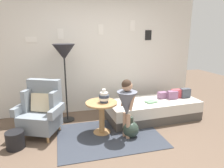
{
  "coord_description": "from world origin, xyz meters",
  "views": [
    {
      "loc": [
        -0.8,
        -2.6,
        1.77
      ],
      "look_at": [
        0.15,
        0.95,
        0.85
      ],
      "focal_mm": 32.66,
      "sensor_mm": 36.0,
      "label": 1
    }
  ],
  "objects_px": {
    "daybed": "(153,109)",
    "demijohn_near": "(131,129)",
    "armchair": "(42,110)",
    "vase_striped": "(104,97)",
    "magazine_basket": "(15,140)",
    "book_on_daybed": "(151,102)",
    "floor_lamp": "(64,55)",
    "side_table": "(102,111)",
    "person_child": "(127,102)"
  },
  "relations": [
    {
      "from": "armchair",
      "to": "vase_striped",
      "type": "bearing_deg",
      "value": -14.59
    },
    {
      "from": "book_on_daybed",
      "to": "side_table",
      "type": "bearing_deg",
      "value": -166.77
    },
    {
      "from": "book_on_daybed",
      "to": "demijohn_near",
      "type": "relative_size",
      "value": 0.59
    },
    {
      "from": "side_table",
      "to": "daybed",
      "type": "bearing_deg",
      "value": 16.81
    },
    {
      "from": "demijohn_near",
      "to": "magazine_basket",
      "type": "height_order",
      "value": "demijohn_near"
    },
    {
      "from": "demijohn_near",
      "to": "vase_striped",
      "type": "bearing_deg",
      "value": 147.96
    },
    {
      "from": "book_on_daybed",
      "to": "magazine_basket",
      "type": "xyz_separation_m",
      "value": [
        -2.51,
        -0.4,
        -0.28
      ]
    },
    {
      "from": "daybed",
      "to": "demijohn_near",
      "type": "height_order",
      "value": "daybed"
    },
    {
      "from": "floor_lamp",
      "to": "book_on_daybed",
      "type": "xyz_separation_m",
      "value": [
        1.66,
        -0.48,
        -0.95
      ]
    },
    {
      "from": "vase_striped",
      "to": "floor_lamp",
      "type": "bearing_deg",
      "value": 129.18
    },
    {
      "from": "floor_lamp",
      "to": "vase_striped",
      "type": "bearing_deg",
      "value": -50.82
    },
    {
      "from": "vase_striped",
      "to": "floor_lamp",
      "type": "xyz_separation_m",
      "value": [
        -0.62,
        0.76,
        0.68
      ]
    },
    {
      "from": "vase_striped",
      "to": "person_child",
      "type": "xyz_separation_m",
      "value": [
        0.33,
        -0.26,
        -0.03
      ]
    },
    {
      "from": "vase_striped",
      "to": "armchair",
      "type": "bearing_deg",
      "value": 165.41
    },
    {
      "from": "book_on_daybed",
      "to": "magazine_basket",
      "type": "bearing_deg",
      "value": -170.89
    },
    {
      "from": "armchair",
      "to": "vase_striped",
      "type": "relative_size",
      "value": 4.04
    },
    {
      "from": "vase_striped",
      "to": "magazine_basket",
      "type": "distance_m",
      "value": 1.57
    },
    {
      "from": "book_on_daybed",
      "to": "demijohn_near",
      "type": "xyz_separation_m",
      "value": [
        -0.62,
        -0.53,
        -0.27
      ]
    },
    {
      "from": "floor_lamp",
      "to": "book_on_daybed",
      "type": "distance_m",
      "value": 1.97
    },
    {
      "from": "person_child",
      "to": "magazine_basket",
      "type": "height_order",
      "value": "person_child"
    },
    {
      "from": "daybed",
      "to": "demijohn_near",
      "type": "relative_size",
      "value": 5.24
    },
    {
      "from": "demijohn_near",
      "to": "magazine_basket",
      "type": "distance_m",
      "value": 1.89
    },
    {
      "from": "armchair",
      "to": "daybed",
      "type": "relative_size",
      "value": 0.5
    },
    {
      "from": "vase_striped",
      "to": "floor_lamp",
      "type": "distance_m",
      "value": 1.19
    },
    {
      "from": "side_table",
      "to": "magazine_basket",
      "type": "xyz_separation_m",
      "value": [
        -1.43,
        -0.15,
        -0.28
      ]
    },
    {
      "from": "vase_striped",
      "to": "demijohn_near",
      "type": "relative_size",
      "value": 0.65
    },
    {
      "from": "vase_striped",
      "to": "daybed",
      "type": "bearing_deg",
      "value": 18.3
    },
    {
      "from": "daybed",
      "to": "vase_striped",
      "type": "relative_size",
      "value": 8.06
    },
    {
      "from": "side_table",
      "to": "person_child",
      "type": "distance_m",
      "value": 0.52
    },
    {
      "from": "book_on_daybed",
      "to": "floor_lamp",
      "type": "bearing_deg",
      "value": 163.75
    },
    {
      "from": "demijohn_near",
      "to": "floor_lamp",
      "type": "bearing_deg",
      "value": 135.42
    },
    {
      "from": "daybed",
      "to": "book_on_daybed",
      "type": "bearing_deg",
      "value": -133.66
    },
    {
      "from": "armchair",
      "to": "magazine_basket",
      "type": "bearing_deg",
      "value": -133.93
    },
    {
      "from": "armchair",
      "to": "floor_lamp",
      "type": "bearing_deg",
      "value": 46.08
    },
    {
      "from": "demijohn_near",
      "to": "side_table",
      "type": "bearing_deg",
      "value": 148.56
    },
    {
      "from": "vase_striped",
      "to": "demijohn_near",
      "type": "xyz_separation_m",
      "value": [
        0.41,
        -0.26,
        -0.54
      ]
    },
    {
      "from": "demijohn_near",
      "to": "person_child",
      "type": "bearing_deg",
      "value": -179.3
    },
    {
      "from": "daybed",
      "to": "side_table",
      "type": "distance_m",
      "value": 1.25
    },
    {
      "from": "side_table",
      "to": "floor_lamp",
      "type": "relative_size",
      "value": 0.38
    },
    {
      "from": "person_child",
      "to": "side_table",
      "type": "bearing_deg",
      "value": 143.18
    },
    {
      "from": "side_table",
      "to": "person_child",
      "type": "xyz_separation_m",
      "value": [
        0.37,
        -0.28,
        0.24
      ]
    },
    {
      "from": "side_table",
      "to": "vase_striped",
      "type": "bearing_deg",
      "value": -25.16
    },
    {
      "from": "floor_lamp",
      "to": "book_on_daybed",
      "type": "height_order",
      "value": "floor_lamp"
    },
    {
      "from": "armchair",
      "to": "demijohn_near",
      "type": "bearing_deg",
      "value": -19.9
    },
    {
      "from": "side_table",
      "to": "book_on_daybed",
      "type": "distance_m",
      "value": 1.11
    },
    {
      "from": "armchair",
      "to": "book_on_daybed",
      "type": "relative_size",
      "value": 4.41
    },
    {
      "from": "floor_lamp",
      "to": "demijohn_near",
      "type": "distance_m",
      "value": 1.89
    },
    {
      "from": "daybed",
      "to": "book_on_daybed",
      "type": "distance_m",
      "value": 0.26
    },
    {
      "from": "armchair",
      "to": "side_table",
      "type": "xyz_separation_m",
      "value": [
        1.03,
        -0.26,
        -0.02
      ]
    },
    {
      "from": "side_table",
      "to": "floor_lamp",
      "type": "bearing_deg",
      "value": 127.94
    }
  ]
}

